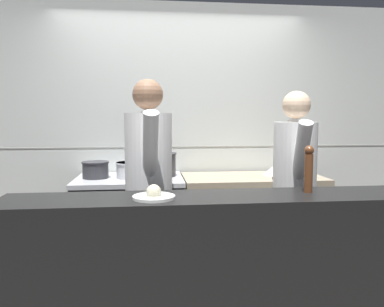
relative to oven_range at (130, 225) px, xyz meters
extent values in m
cube|color=silver|center=(0.49, 0.40, 0.85)|extent=(8.00, 0.06, 2.60)
cube|color=gray|center=(0.49, 0.37, 0.70)|extent=(8.00, 0.00, 0.01)
cube|color=#38383D|center=(0.00, 0.00, -0.02)|extent=(0.96, 0.70, 0.86)
cube|color=#B7BABF|center=(0.00, 0.00, 0.43)|extent=(0.98, 0.71, 0.04)
cube|color=#B7BABF|center=(0.00, -0.33, 0.04)|extent=(0.86, 0.03, 0.10)
cube|color=gray|center=(1.16, 0.00, 0.00)|extent=(1.32, 0.65, 0.90)
cube|color=black|center=(1.16, -0.30, -0.40)|extent=(1.29, 0.04, 0.10)
cube|color=black|center=(0.67, -1.17, 0.03)|extent=(2.81, 0.45, 0.96)
cylinder|color=#2D2D33|center=(-0.30, 0.00, 0.53)|extent=(0.23, 0.23, 0.15)
cylinder|color=#2D2D33|center=(-0.30, 0.00, 0.60)|extent=(0.25, 0.25, 0.01)
cylinder|color=#B7BABF|center=(0.02, 0.00, 0.52)|extent=(0.27, 0.27, 0.14)
cylinder|color=#B7BABF|center=(0.02, 0.00, 0.59)|extent=(0.29, 0.29, 0.01)
cylinder|color=#2D2D33|center=(0.29, 0.06, 0.56)|extent=(0.29, 0.29, 0.22)
cylinder|color=#2D2D33|center=(0.29, 0.06, 0.66)|extent=(0.31, 0.31, 0.01)
cone|color=#B7BABF|center=(1.41, 0.06, 0.50)|extent=(0.26, 0.26, 0.11)
cube|color=#B7BABF|center=(1.52, -0.13, 0.45)|extent=(0.26, 0.12, 0.01)
cube|color=black|center=(1.35, -0.19, 0.45)|extent=(0.11, 0.06, 0.02)
cylinder|color=white|center=(0.22, -1.20, 0.52)|extent=(0.26, 0.26, 0.02)
sphere|color=beige|center=(0.22, -1.20, 0.55)|extent=(0.09, 0.09, 0.09)
cylinder|color=brown|center=(1.23, -1.12, 0.64)|extent=(0.06, 0.06, 0.25)
sphere|color=brown|center=(1.23, -1.12, 0.79)|extent=(0.06, 0.06, 0.06)
cube|color=black|center=(0.18, -0.62, -0.04)|extent=(0.31, 0.22, 0.81)
cylinder|color=white|center=(0.18, -0.62, 0.70)|extent=(0.38, 0.38, 0.67)
sphere|color=#8C664C|center=(0.18, -0.62, 1.17)|extent=(0.23, 0.23, 0.23)
cylinder|color=white|center=(0.17, -0.41, 0.78)|extent=(0.13, 0.34, 0.56)
cylinder|color=white|center=(0.20, -0.83, 0.78)|extent=(0.13, 0.34, 0.56)
cube|color=black|center=(1.33, -0.61, -0.06)|extent=(0.31, 0.23, 0.78)
cylinder|color=white|center=(1.33, -0.61, 0.65)|extent=(0.39, 0.39, 0.64)
sphere|color=beige|center=(1.33, -0.61, 1.10)|extent=(0.22, 0.22, 0.22)
cylinder|color=white|center=(1.37, -0.42, 0.72)|extent=(0.15, 0.33, 0.54)
cylinder|color=white|center=(1.30, -0.81, 0.72)|extent=(0.15, 0.33, 0.54)
camera|label=1|loc=(0.21, -3.45, 1.01)|focal=35.00mm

